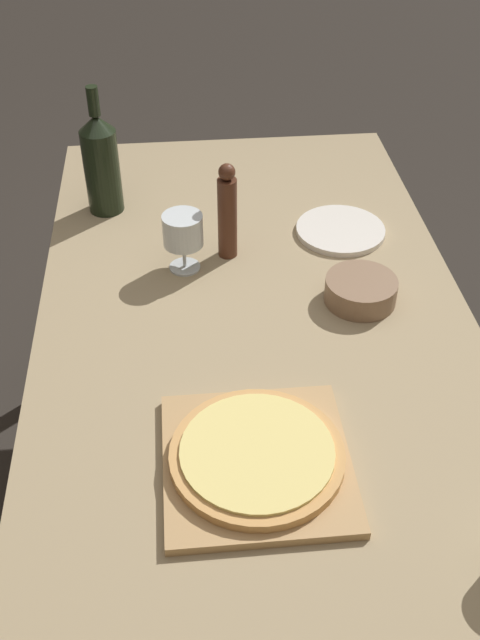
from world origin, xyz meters
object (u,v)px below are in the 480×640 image
object	(u,v)px
wine_bottle	(101,162)
small_bowl	(361,290)
pizza	(257,454)
pepper_mill	(227,213)
wine_glass	(183,232)

from	to	relation	value
wine_bottle	small_bowl	size ratio (longest dim) A/B	2.09
pizza	wine_bottle	world-z (taller)	wine_bottle
wine_bottle	small_bowl	xyz separation A→B (m)	(0.56, -0.43, -0.10)
wine_bottle	pepper_mill	bearing A→B (deg)	-38.65
pizza	wine_glass	size ratio (longest dim) A/B	2.14
pizza	pepper_mill	xyz separation A→B (m)	(0.00, 0.63, 0.08)
wine_glass	small_bowl	xyz separation A→B (m)	(0.37, -0.16, -0.07)
pepper_mill	wine_glass	world-z (taller)	pepper_mill
pizza	wine_glass	distance (m)	0.60
pizza	wine_glass	bearing A→B (deg)	99.59
pizza	small_bowl	world-z (taller)	small_bowl
small_bowl	pepper_mill	bearing A→B (deg)	143.09
pizza	small_bowl	bearing A→B (deg)	57.66
pepper_mill	pizza	bearing A→B (deg)	-90.28
pizza	small_bowl	xyz separation A→B (m)	(0.27, 0.43, -0.00)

